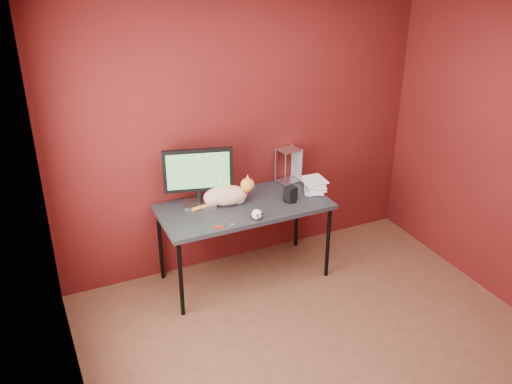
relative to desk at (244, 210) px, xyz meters
name	(u,v)px	position (x,y,z in m)	size (l,w,h in m)	color
room	(350,192)	(0.15, -1.37, 0.75)	(3.52, 3.52, 2.61)	#4F2B1B
desk	(244,210)	(0.00, 0.00, 0.00)	(1.50, 0.70, 0.75)	black
monitor	(198,174)	(-0.35, 0.17, 0.34)	(0.59, 0.26, 0.52)	#AFB0B4
cat	(227,195)	(-0.13, 0.07, 0.14)	(0.56, 0.30, 0.26)	#C05128
skull_mug	(257,214)	(-0.01, -0.29, 0.10)	(0.09, 0.09, 0.09)	silver
speaker	(290,195)	(0.40, -0.10, 0.11)	(0.12, 0.12, 0.14)	black
book_stack	(307,131)	(0.63, 0.04, 0.63)	(0.26, 0.29, 1.16)	beige
wire_rack	(288,165)	(0.58, 0.27, 0.22)	(0.22, 0.19, 0.34)	#AFB0B4
pocket_knife	(219,227)	(-0.35, -0.29, 0.06)	(0.08, 0.02, 0.02)	maroon
black_gadget	(258,218)	(0.00, -0.29, 0.06)	(0.05, 0.03, 0.02)	black
washer	(233,224)	(-0.23, -0.29, 0.05)	(0.04, 0.04, 0.00)	#AFB0B4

